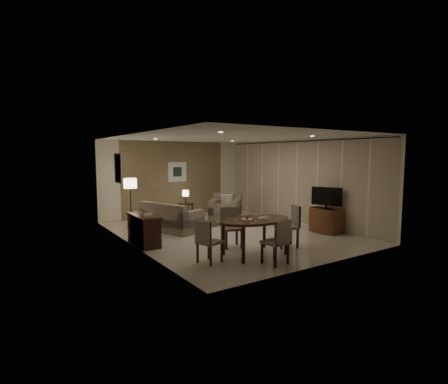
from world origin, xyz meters
TOP-DOWN VIEW (x-y plane):
  - room_shell at (0.00, 0.40)m, footprint 5.50×7.00m
  - taupe_accent at (0.00, 3.48)m, footprint 3.96×0.03m
  - curtain_wall at (2.68, 0.00)m, footprint 0.08×6.70m
  - curtain_rod at (2.68, 0.00)m, footprint 0.03×6.80m
  - art_back_frame at (0.10, 3.46)m, footprint 0.72×0.03m
  - art_back_canvas at (0.10, 3.44)m, footprint 0.34×0.01m
  - art_left_frame at (-2.72, 1.20)m, footprint 0.03×0.60m
  - art_left_canvas at (-2.71, 1.20)m, footprint 0.01×0.46m
  - downlight_nl at (-1.40, -1.80)m, footprint 0.10×0.10m
  - downlight_nr at (1.40, -1.80)m, footprint 0.10×0.10m
  - downlight_fl at (-1.40, 1.80)m, footprint 0.10×0.10m
  - downlight_fr at (1.40, 1.80)m, footprint 0.10×0.10m
  - console_desk at (-2.49, 0.00)m, footprint 0.48×1.20m
  - telephone at (-2.49, -0.30)m, footprint 0.20×0.14m
  - tv_cabinet at (2.40, -1.50)m, footprint 0.48×0.90m
  - flat_tv at (2.38, -1.50)m, footprint 0.36×0.85m
  - dining_table at (-0.75, -2.17)m, footprint 1.71×1.07m
  - chair_near at (-0.82, -2.92)m, footprint 0.49×0.49m
  - chair_far at (-0.80, -1.35)m, footprint 0.57×0.57m
  - chair_left at (-1.87, -2.11)m, footprint 0.54×0.54m
  - chair_right at (0.32, -2.06)m, footprint 0.63×0.63m
  - plate_a at (-0.93, -2.12)m, footprint 0.26×0.26m
  - plate_b at (-0.53, -2.22)m, footprint 0.26×0.26m
  - fruit_apple at (-0.93, -2.12)m, footprint 0.09×0.09m
  - napkin at (-0.53, -2.22)m, footprint 0.12×0.08m
  - round_rug at (0.05, 1.41)m, footprint 1.10×1.10m
  - sofa at (-1.22, 1.15)m, footprint 1.98×1.44m
  - armchair at (1.10, 1.80)m, footprint 1.35×1.35m
  - side_table at (0.05, 2.71)m, footprint 0.42×0.42m
  - table_lamp at (0.05, 2.71)m, footprint 0.22×0.22m
  - floor_lamp at (-2.11, 2.11)m, footprint 0.38×0.38m

SIDE VIEW (x-z plane):
  - round_rug at x=0.05m, z-range 0.00..0.01m
  - side_table at x=0.05m, z-range 0.00..0.54m
  - tv_cabinet at x=2.40m, z-range 0.00..0.70m
  - console_desk at x=-2.49m, z-range 0.00..0.75m
  - dining_table at x=-0.75m, z-range 0.00..0.80m
  - sofa at x=-1.22m, z-range 0.00..0.84m
  - armchair at x=1.10m, z-range 0.00..0.87m
  - chair_left at x=-1.87m, z-range 0.00..0.88m
  - chair_near at x=-0.82m, z-range 0.00..0.92m
  - chair_far at x=-0.80m, z-range 0.00..0.94m
  - chair_right at x=0.32m, z-range 0.00..1.00m
  - floor_lamp at x=-2.11m, z-range 0.00..1.51m
  - table_lamp at x=0.05m, z-range 0.54..1.04m
  - telephone at x=-2.49m, z-range 0.76..0.85m
  - plate_a at x=-0.93m, z-range 0.80..0.82m
  - plate_b at x=-0.53m, z-range 0.80..0.82m
  - napkin at x=-0.53m, z-range 0.82..0.85m
  - fruit_apple at x=-0.93m, z-range 0.82..0.91m
  - flat_tv at x=2.38m, z-range 0.72..1.32m
  - curtain_wall at x=2.68m, z-range 0.03..2.61m
  - taupe_accent at x=0.00m, z-range 0.00..2.70m
  - room_shell at x=0.00m, z-range 0.00..2.70m
  - art_back_frame at x=0.10m, z-range 1.24..1.96m
  - art_back_canvas at x=0.10m, z-range 1.43..1.77m
  - art_left_frame at x=-2.72m, z-range 1.45..2.25m
  - art_left_canvas at x=-2.71m, z-range 1.53..2.17m
  - curtain_rod at x=2.68m, z-range 2.62..2.66m
  - downlight_nl at x=-1.40m, z-range 2.68..2.69m
  - downlight_nr at x=1.40m, z-range 2.68..2.69m
  - downlight_fl at x=-1.40m, z-range 2.68..2.69m
  - downlight_fr at x=1.40m, z-range 2.68..2.69m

